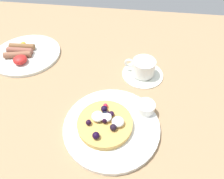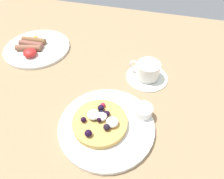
{
  "view_description": "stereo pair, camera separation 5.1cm",
  "coord_description": "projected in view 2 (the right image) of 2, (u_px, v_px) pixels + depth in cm",
  "views": [
    {
      "loc": [
        11.19,
        -38.5,
        46.55
      ],
      "look_at": [
        5.73,
        0.72,
        4.0
      ],
      "focal_mm": 32.08,
      "sensor_mm": 36.0,
      "label": 1
    },
    {
      "loc": [
        16.16,
        -37.48,
        46.55
      ],
      "look_at": [
        5.73,
        0.72,
        4.0
      ],
      "focal_mm": 32.08,
      "sensor_mm": 36.0,
      "label": 2
    }
  ],
  "objects": [
    {
      "name": "coffee_saucer",
      "position": [
        147.0,
        77.0,
        0.67
      ],
      "size": [
        13.86,
        13.86,
        0.78
      ],
      "primitive_type": "cylinder",
      "color": "white",
      "rests_on": "ground_plane"
    },
    {
      "name": "breakfast_plate",
      "position": [
        37.0,
        48.0,
        0.78
      ],
      "size": [
        25.03,
        25.03,
        1.04
      ],
      "primitive_type": "cylinder",
      "color": "white",
      "rests_on": "ground_plane"
    },
    {
      "name": "pancake_plate",
      "position": [
        107.0,
        126.0,
        0.54
      ],
      "size": [
        25.62,
        25.62,
        1.39
      ],
      "primitive_type": "cylinder",
      "color": "white",
      "rests_on": "ground_plane"
    },
    {
      "name": "ground_plane",
      "position": [
        94.0,
        100.0,
        0.63
      ],
      "size": [
        185.75,
        121.24,
        3.0
      ],
      "primitive_type": "cube",
      "color": "#9D7C58"
    },
    {
      "name": "pancake_with_berries",
      "position": [
        100.0,
        121.0,
        0.52
      ],
      "size": [
        14.49,
        14.49,
        3.6
      ],
      "color": "tan",
      "rests_on": "pancake_plate"
    },
    {
      "name": "fried_breakfast",
      "position": [
        31.0,
        46.0,
        0.76
      ],
      "size": [
        10.22,
        14.75,
        2.83
      ],
      "color": "#8D5942",
      "rests_on": "breakfast_plate"
    },
    {
      "name": "coffee_cup",
      "position": [
        148.0,
        70.0,
        0.65
      ],
      "size": [
        10.36,
        7.57,
        5.12
      ],
      "color": "white",
      "rests_on": "coffee_saucer"
    },
    {
      "name": "syrup_ramekin",
      "position": [
        143.0,
        110.0,
        0.54
      ],
      "size": [
        5.09,
        5.09,
        2.67
      ],
      "color": "white",
      "rests_on": "pancake_plate"
    }
  ]
}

